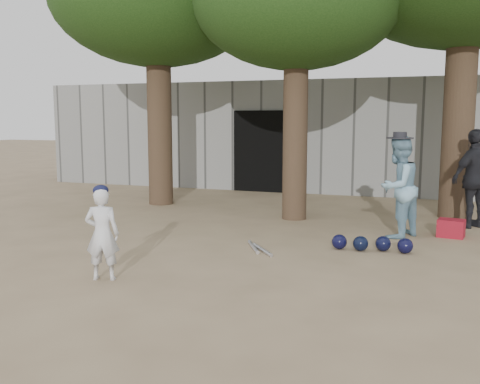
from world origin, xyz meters
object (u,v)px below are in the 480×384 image
at_px(spectator_dark, 475,179).
at_px(red_bag, 451,228).
at_px(spectator_blue, 398,187).
at_px(boy_player, 102,234).

distance_m(spectator_dark, red_bag, 1.32).
distance_m(spectator_blue, spectator_dark, 1.83).
bearing_deg(boy_player, spectator_dark, -150.98).
distance_m(boy_player, red_bag, 5.79).
height_order(boy_player, spectator_dark, spectator_dark).
xyz_separation_m(boy_player, red_bag, (4.13, 4.03, -0.42)).
bearing_deg(spectator_dark, boy_player, 5.39).
relative_size(boy_player, red_bag, 2.73).
relative_size(boy_player, spectator_blue, 0.68).
relative_size(spectator_blue, spectator_dark, 0.94).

